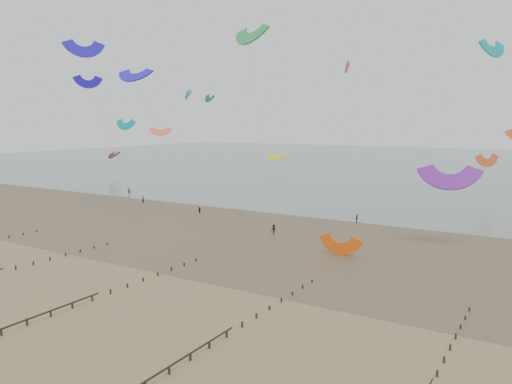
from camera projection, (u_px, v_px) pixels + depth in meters
The scene contains 6 objects.
ground at pixel (111, 279), 62.43m from camera, with size 500.00×500.00×0.00m, color brown.
sea_and_shore at pixel (236, 227), 93.61m from camera, with size 500.00×665.00×0.03m.
kitesurfer_lead at pixel (143, 200), 120.38m from camera, with size 0.66×0.44×1.82m, color black.
kitesurfers at pixel (392, 226), 90.37m from camera, with size 111.51×26.32×1.74m.
grounded_kite at pixel (340, 255), 73.86m from camera, with size 5.75×3.01×4.38m, color #FF5B10, non-canonical shape.
kites_airborne at pixel (342, 114), 133.05m from camera, with size 235.34×113.67×41.55m.
Camera 1 is at (46.85, -42.04, 19.60)m, focal length 35.00 mm.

